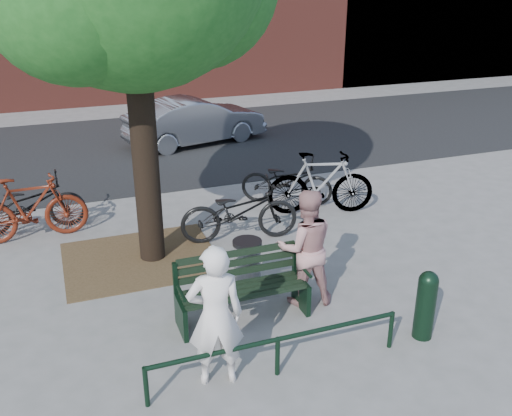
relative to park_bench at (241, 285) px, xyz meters
name	(u,v)px	position (x,y,z in m)	size (l,w,h in m)	color
ground	(243,319)	(0.00, -0.08, -0.48)	(90.00, 90.00, 0.00)	gray
dirt_pit	(141,259)	(-1.00, 2.12, -0.47)	(2.40, 2.00, 0.02)	brown
road	(138,148)	(0.00, 8.42, -0.47)	(40.00, 7.00, 0.01)	black
park_bench	(241,285)	(0.00, 0.00, 0.00)	(1.74, 0.54, 0.97)	black
guard_railing	(278,345)	(0.00, -1.28, -0.08)	(3.06, 0.06, 0.51)	black
person_left	(215,316)	(-0.68, -1.13, 0.37)	(0.62, 0.41, 1.70)	white
person_right	(305,247)	(0.95, 0.07, 0.36)	(0.81, 0.63, 1.67)	tan
bollard	(426,303)	(2.01, -1.23, 0.02)	(0.25, 0.25, 0.93)	black
litter_bin	(247,267)	(0.27, 0.52, -0.05)	(0.41, 0.41, 0.85)	gray
bicycle_a	(29,204)	(-2.62, 3.93, 0.02)	(0.66, 1.90, 1.00)	black
bicycle_b	(30,208)	(-2.61, 3.52, 0.10)	(0.54, 1.91, 1.15)	#591B0C
bicycle_c	(239,211)	(0.74, 2.26, 0.05)	(0.70, 2.02, 1.06)	black
bicycle_d	(321,183)	(2.57, 2.86, 0.13)	(0.57, 2.02, 1.21)	gray
bicycle_e	(287,181)	(2.16, 3.53, 0.00)	(0.63, 1.81, 0.95)	black
parked_car	(195,121)	(1.55, 8.34, 0.14)	(1.31, 3.75, 1.23)	gray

